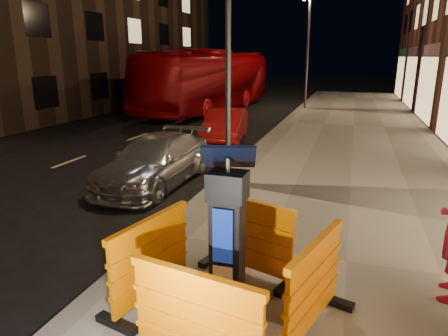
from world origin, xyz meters
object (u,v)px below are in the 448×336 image
(bus_doubledecker, at_px, (210,111))
(car_red, at_px, (225,142))
(parking_kiosk, at_px, (227,238))
(barrier_front, at_px, (196,325))
(barrier_back, at_px, (249,237))
(barrier_bldgside, at_px, (314,287))
(car_silver, at_px, (156,184))
(barrier_kerbside, at_px, (151,260))

(bus_doubledecker, bearing_deg, car_red, -61.03)
(parking_kiosk, height_order, barrier_front, parking_kiosk)
(parking_kiosk, height_order, barrier_back, parking_kiosk)
(barrier_back, height_order, car_red, barrier_back)
(barrier_front, distance_m, barrier_bldgside, 1.34)
(barrier_bldgside, bearing_deg, car_silver, 59.41)
(barrier_front, xyz_separation_m, car_silver, (-3.27, 5.54, -0.68))
(barrier_kerbside, distance_m, barrier_bldgside, 1.90)
(parking_kiosk, bearing_deg, barrier_front, -75.14)
(barrier_back, xyz_separation_m, barrier_bldgside, (0.95, -0.95, 0.00))
(car_red, relative_size, bus_doubledecker, 0.30)
(barrier_bldgside, relative_size, car_red, 0.37)
(car_silver, bearing_deg, barrier_kerbside, -61.67)
(barrier_front, height_order, car_red, barrier_front)
(barrier_back, distance_m, car_red, 9.44)
(barrier_bldgside, distance_m, bus_doubledecker, 19.56)
(parking_kiosk, bearing_deg, barrier_back, 104.86)
(barrier_front, bearing_deg, barrier_kerbside, 144.86)
(barrier_bldgside, bearing_deg, parking_kiosk, 106.86)
(barrier_front, relative_size, barrier_kerbside, 1.00)
(barrier_kerbside, xyz_separation_m, bus_doubledecker, (-5.74, 18.00, -0.68))
(barrier_front, bearing_deg, car_silver, 130.37)
(barrier_front, relative_size, barrier_back, 1.00)
(barrier_kerbside, height_order, car_silver, barrier_kerbside)
(barrier_front, relative_size, car_red, 0.37)
(bus_doubledecker, bearing_deg, parking_kiosk, -64.04)
(barrier_bldgside, distance_m, car_silver, 6.27)
(barrier_back, relative_size, barrier_bldgside, 1.00)
(barrier_bldgside, height_order, car_silver, barrier_bldgside)
(parking_kiosk, height_order, bus_doubledecker, parking_kiosk)
(barrier_front, height_order, barrier_back, same)
(parking_kiosk, bearing_deg, car_silver, 140.28)
(barrier_front, height_order, bus_doubledecker, bus_doubledecker)
(barrier_bldgside, bearing_deg, car_red, 39.52)
(car_silver, bearing_deg, bus_doubledecker, 105.90)
(barrier_front, bearing_deg, car_red, 116.16)
(barrier_front, relative_size, car_silver, 0.34)
(barrier_bldgside, height_order, car_red, barrier_bldgside)
(car_red, bearing_deg, car_silver, -100.38)
(barrier_bldgside, xyz_separation_m, car_silver, (-4.22, 4.59, -0.68))
(barrier_front, xyz_separation_m, barrier_back, (0.00, 1.90, 0.00))
(barrier_front, distance_m, car_red, 11.24)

